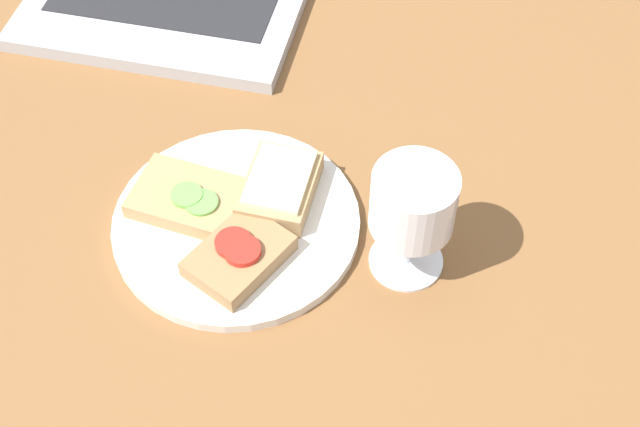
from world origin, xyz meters
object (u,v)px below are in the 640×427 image
sandwich_with_tomato (239,255)px  sandwich_with_cucumber (189,198)px  wine_glass (413,205)px  sandwich_with_cheese (278,186)px  plate (236,223)px

sandwich_with_tomato → sandwich_with_cucumber: bearing=140.2°
sandwich_with_cucumber → wine_glass: (22.94, -1.34, 6.82)cm
sandwich_with_cucumber → sandwich_with_cheese: bearing=20.5°
sandwich_with_tomato → wine_glass: 17.82cm
sandwich_with_cucumber → wine_glass: size_ratio=0.94×
sandwich_with_tomato → wine_glass: (15.90, 4.52, 6.66)cm
sandwich_with_cucumber → plate: bearing=-9.5°
wine_glass → sandwich_with_cucumber: bearing=176.6°
sandwich_with_cheese → sandwich_with_tomato: bearing=-99.9°
plate → sandwich_with_cheese: 5.72cm
sandwich_with_cheese → sandwich_with_cucumber: 9.22cm
plate → wine_glass: (17.73, -0.47, 8.41)cm
sandwich_with_cheese → sandwich_with_tomato: sandwich_with_cheese is taller
sandwich_with_cheese → sandwich_with_tomato: size_ratio=0.84×
plate → wine_glass: size_ratio=1.99×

